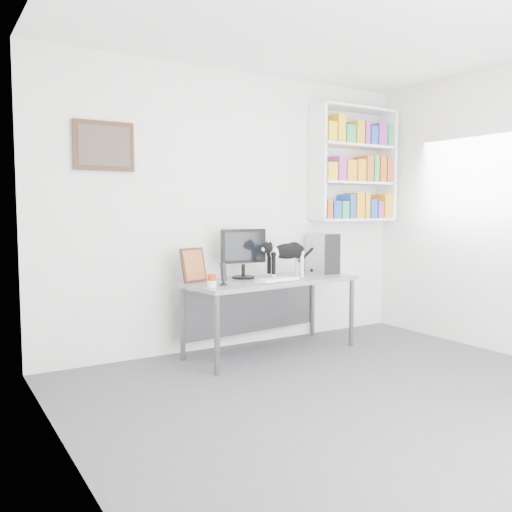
% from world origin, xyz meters
% --- Properties ---
extents(room, '(4.01, 4.01, 2.70)m').
position_xyz_m(room, '(0.00, 0.00, 1.35)').
color(room, '#535358').
rests_on(room, ground).
extents(bookshelf, '(1.03, 0.28, 1.24)m').
position_xyz_m(bookshelf, '(1.40, 1.85, 1.85)').
color(bookshelf, white).
rests_on(bookshelf, room).
extents(wall_art, '(0.52, 0.04, 0.42)m').
position_xyz_m(wall_art, '(-1.30, 1.97, 1.90)').
color(wall_art, '#452616').
rests_on(wall_art, room).
extents(desk, '(1.76, 0.83, 0.71)m').
position_xyz_m(desk, '(0.14, 1.55, 0.35)').
color(desk, gray).
rests_on(desk, room).
extents(monitor, '(0.47, 0.27, 0.48)m').
position_xyz_m(monitor, '(-0.07, 1.73, 0.95)').
color(monitor, black).
rests_on(monitor, desk).
extents(keyboard, '(0.43, 0.22, 0.03)m').
position_xyz_m(keyboard, '(0.09, 1.38, 0.72)').
color(keyboard, white).
rests_on(keyboard, desk).
extents(pc_tower, '(0.26, 0.44, 0.41)m').
position_xyz_m(pc_tower, '(0.86, 1.70, 0.91)').
color(pc_tower, '#B6B6BB').
rests_on(pc_tower, desk).
extents(speaker, '(0.10, 0.10, 0.20)m').
position_xyz_m(speaker, '(-0.45, 1.42, 0.81)').
color(speaker, black).
rests_on(speaker, desk).
extents(leaning_print, '(0.28, 0.17, 0.32)m').
position_xyz_m(leaning_print, '(-0.59, 1.74, 0.87)').
color(leaning_print, '#452616').
rests_on(leaning_print, desk).
extents(soup_can, '(0.10, 0.10, 0.11)m').
position_xyz_m(soup_can, '(-0.59, 1.36, 0.76)').
color(soup_can, '#A42B0E').
rests_on(soup_can, desk).
extents(cat, '(0.58, 0.21, 0.35)m').
position_xyz_m(cat, '(0.28, 1.51, 0.88)').
color(cat, black).
rests_on(cat, desk).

